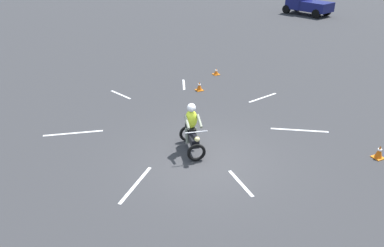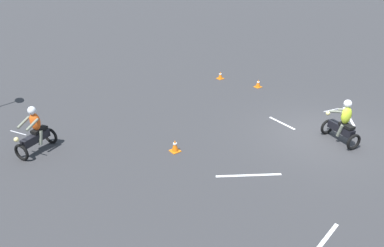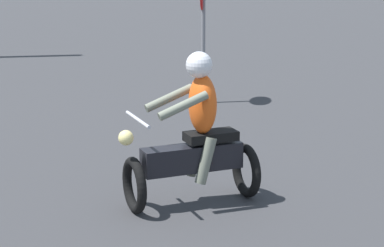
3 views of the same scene
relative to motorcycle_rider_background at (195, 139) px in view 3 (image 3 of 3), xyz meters
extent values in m
torus|color=black|center=(-0.31, 0.61, -0.43)|extent=(0.58, 0.36, 0.60)
torus|color=black|center=(0.28, -0.55, -0.43)|extent=(0.58, 0.36, 0.60)
cube|color=black|center=(-0.02, 0.03, -0.21)|extent=(0.72, 1.09, 0.28)
cube|color=black|center=(0.08, -0.16, 0.01)|extent=(0.49, 0.62, 0.10)
cylinder|color=silver|center=(-0.29, 0.57, 0.27)|extent=(0.64, 0.35, 0.04)
sphere|color=#F2E08C|center=(-0.35, 0.68, 0.09)|extent=(0.22, 0.22, 0.16)
ellipsoid|color=#EA5919|center=(0.04, -0.08, 0.37)|extent=(0.48, 0.43, 0.64)
cylinder|color=slate|center=(0.08, 0.28, 0.42)|extent=(0.33, 0.53, 0.27)
cylinder|color=slate|center=(-0.28, 0.10, 0.42)|extent=(0.33, 0.53, 0.27)
cylinder|color=slate|center=(0.15, 0.01, -0.21)|extent=(0.22, 0.27, 0.51)
cylinder|color=slate|center=(-0.09, -0.12, -0.21)|extent=(0.22, 0.27, 0.51)
sphere|color=silver|center=(0.02, -0.04, 0.79)|extent=(0.38, 0.38, 0.28)
cylinder|color=slate|center=(4.99, 0.24, 0.37)|extent=(0.07, 0.07, 2.20)
camera|label=1|loc=(3.62, -13.59, 5.61)|focal=35.00mm
camera|label=2|loc=(-12.18, 2.65, 5.82)|focal=35.00mm
camera|label=3|loc=(-7.62, -0.58, 2.11)|focal=70.00mm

